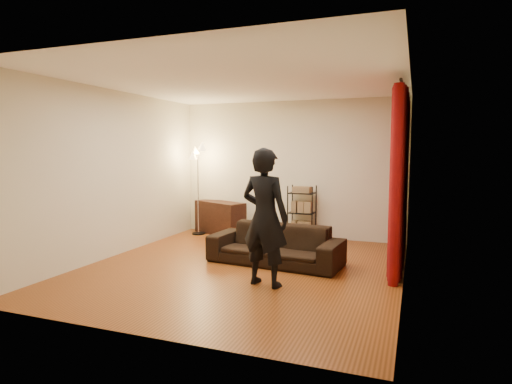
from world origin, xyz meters
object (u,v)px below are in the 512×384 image
at_px(person, 265,217).
at_px(storage_boxes, 266,229).
at_px(media_cabinet, 220,218).
at_px(wire_shelf, 302,213).
at_px(floor_lamp, 198,190).
at_px(sofa, 275,245).

bearing_deg(person, storage_boxes, -60.03).
relative_size(media_cabinet, wire_shelf, 1.09).
xyz_separation_m(person, storage_boxes, (-1.02, 2.97, -0.73)).
relative_size(person, storage_boxes, 4.97).
distance_m(person, wire_shelf, 2.94).
xyz_separation_m(storage_boxes, floor_lamp, (-1.37, -0.29, 0.76)).
xyz_separation_m(media_cabinet, floor_lamp, (-0.39, -0.20, 0.57)).
height_order(person, storage_boxes, person).
bearing_deg(person, sofa, -68.33).
bearing_deg(media_cabinet, wire_shelf, 24.76).
bearing_deg(floor_lamp, sofa, -36.76).
distance_m(person, floor_lamp, 3.60).
bearing_deg(person, wire_shelf, -73.87).
bearing_deg(floor_lamp, storage_boxes, 11.93).
bearing_deg(media_cabinet, storage_boxes, 29.28).
height_order(sofa, storage_boxes, sofa).
height_order(storage_boxes, wire_shelf, wire_shelf).
bearing_deg(sofa, media_cabinet, 140.26).
distance_m(sofa, storage_boxes, 2.10).
bearing_deg(wire_shelf, sofa, -108.32).
xyz_separation_m(sofa, wire_shelf, (-0.06, 1.86, 0.23)).
relative_size(wire_shelf, floor_lamp, 0.58).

